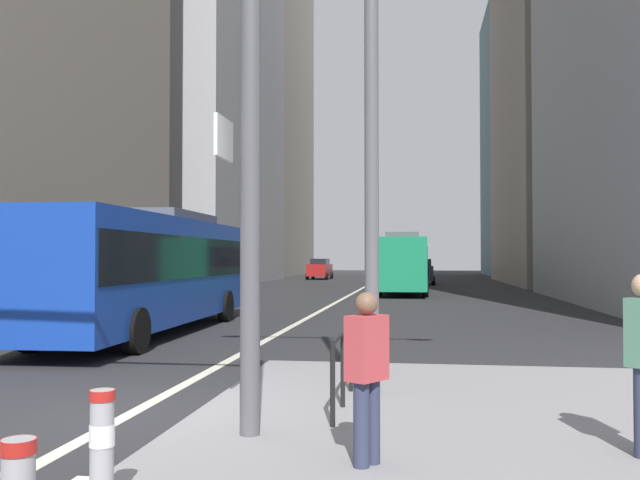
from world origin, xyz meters
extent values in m
plane|color=#28282B|center=(0.00, 20.00, 0.00)|extent=(160.00, 160.00, 0.00)
cube|color=gray|center=(5.50, -1.00, 0.07)|extent=(9.00, 10.00, 0.15)
cube|color=beige|center=(0.00, 30.00, 0.01)|extent=(0.20, 80.00, 0.01)
cube|color=gray|center=(-16.00, 71.14, 27.35)|extent=(11.19, 23.36, 54.69)
cube|color=slate|center=(17.00, 70.21, 15.31)|extent=(11.08, 19.26, 30.62)
cube|color=#14389E|center=(-3.51, 9.08, 1.73)|extent=(2.79, 11.68, 2.75)
cube|color=black|center=(-3.51, 9.08, 2.07)|extent=(2.83, 11.45, 1.10)
cube|color=#4C4C51|center=(-3.55, 10.82, 3.25)|extent=(1.85, 4.23, 0.30)
cylinder|color=black|center=(-2.22, 5.39, 0.50)|extent=(0.33, 1.01, 1.00)
cylinder|color=black|center=(-4.62, 5.33, 0.50)|extent=(0.33, 1.01, 1.00)
cylinder|color=black|center=(-2.40, 12.83, 0.50)|extent=(0.33, 1.01, 1.00)
cylinder|color=black|center=(-4.80, 12.77, 0.50)|extent=(0.33, 1.01, 1.00)
cube|color=#198456|center=(2.82, 30.88, 1.73)|extent=(2.71, 10.94, 2.75)
cube|color=black|center=(2.82, 30.88, 2.07)|extent=(2.74, 10.73, 1.10)
cube|color=#4C4C51|center=(2.85, 29.24, 3.25)|extent=(1.82, 3.96, 0.30)
cylinder|color=black|center=(1.55, 34.34, 0.50)|extent=(0.32, 1.01, 1.00)
cylinder|color=black|center=(3.95, 34.39, 0.50)|extent=(0.32, 1.01, 1.00)
cylinder|color=black|center=(1.68, 27.37, 0.50)|extent=(0.32, 1.01, 1.00)
cylinder|color=black|center=(4.08, 27.41, 0.50)|extent=(0.32, 1.01, 1.00)
cube|color=maroon|center=(-5.52, 55.08, 0.87)|extent=(1.90, 4.37, 1.10)
cube|color=black|center=(-5.52, 55.23, 1.68)|extent=(1.56, 2.38, 0.52)
cylinder|color=black|center=(-4.65, 53.59, 0.32)|extent=(0.24, 0.65, 0.64)
cylinder|color=black|center=(-6.47, 53.64, 0.32)|extent=(0.24, 0.65, 0.64)
cylinder|color=black|center=(-4.57, 56.53, 0.32)|extent=(0.24, 0.65, 0.64)
cylinder|color=black|center=(-6.39, 56.58, 0.32)|extent=(0.24, 0.65, 0.64)
cube|color=#232838|center=(3.90, 44.28, 0.87)|extent=(1.80, 4.54, 1.10)
cube|color=black|center=(3.90, 44.13, 1.68)|extent=(1.50, 2.45, 0.52)
cylinder|color=black|center=(2.98, 45.82, 0.32)|extent=(0.22, 0.64, 0.64)
cylinder|color=black|center=(4.80, 45.82, 0.32)|extent=(0.22, 0.64, 0.64)
cylinder|color=black|center=(2.99, 42.74, 0.32)|extent=(0.22, 0.64, 0.64)
cylinder|color=black|center=(4.81, 42.74, 0.32)|extent=(0.22, 0.64, 0.64)
cube|color=gold|center=(2.69, 53.66, 0.87)|extent=(1.97, 4.18, 1.10)
cube|color=black|center=(2.68, 53.51, 1.68)|extent=(1.60, 2.28, 0.52)
cylinder|color=black|center=(1.85, 55.10, 0.32)|extent=(0.25, 0.65, 0.64)
cylinder|color=black|center=(3.66, 55.01, 0.32)|extent=(0.25, 0.65, 0.64)
cylinder|color=black|center=(1.71, 52.31, 0.32)|extent=(0.25, 0.65, 0.64)
cylinder|color=black|center=(3.53, 52.23, 0.32)|extent=(0.25, 0.65, 0.64)
cylinder|color=#515156|center=(1.95, -1.24, 3.15)|extent=(0.22, 0.22, 6.00)
cube|color=white|center=(1.70, -1.42, 3.35)|extent=(0.04, 0.60, 0.44)
cylinder|color=#56565B|center=(3.12, 1.06, 4.15)|extent=(0.20, 0.20, 8.00)
cylinder|color=#B21E19|center=(1.60, -5.00, 1.03)|extent=(0.20, 0.20, 0.08)
cylinder|color=#99999E|center=(1.38, -3.55, 0.60)|extent=(0.18, 0.18, 0.91)
cylinder|color=white|center=(1.38, -3.55, 0.71)|extent=(0.19, 0.19, 0.16)
cylinder|color=#B21E19|center=(1.38, -3.55, 1.02)|extent=(0.20, 0.20, 0.08)
cylinder|color=black|center=(2.80, -0.78, 0.62)|extent=(0.06, 0.06, 0.95)
cylinder|color=black|center=(2.80, 0.27, 0.62)|extent=(0.06, 0.06, 0.95)
cylinder|color=black|center=(2.80, 1.31, 0.62)|extent=(0.06, 0.06, 0.95)
cylinder|color=black|center=(2.80, 2.35, 0.62)|extent=(0.06, 0.06, 0.95)
cylinder|color=black|center=(2.80, 0.79, 1.10)|extent=(0.06, 3.12, 0.06)
cylinder|color=#2D334C|center=(3.34, -2.08, 0.54)|extent=(0.15, 0.15, 0.78)
cylinder|color=#2D334C|center=(3.25, -2.21, 0.54)|extent=(0.15, 0.15, 0.78)
cube|color=#B73D42|center=(3.29, -2.15, 1.23)|extent=(0.41, 0.45, 0.60)
sphere|color=brown|center=(3.29, -2.15, 1.64)|extent=(0.21, 0.21, 0.21)
camera|label=1|loc=(3.78, -8.49, 2.07)|focal=38.33mm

